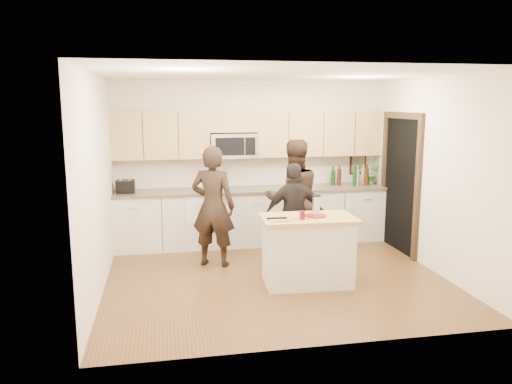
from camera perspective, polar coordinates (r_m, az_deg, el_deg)
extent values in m
plane|color=brown|center=(6.91, 2.18, -9.67)|extent=(4.50, 4.50, 0.00)
cube|color=beige|center=(8.52, -0.73, 3.48)|extent=(4.50, 0.02, 2.70)
cube|color=beige|center=(4.68, 7.70, -2.20)|extent=(4.50, 0.02, 2.70)
cube|color=beige|center=(6.46, -17.58, 0.84)|extent=(0.02, 4.00, 2.70)
cube|color=beige|center=(7.40, 19.51, 1.87)|extent=(0.02, 4.00, 2.70)
cube|color=white|center=(6.51, 2.34, 13.30)|extent=(4.50, 4.00, 0.02)
cube|color=beige|center=(8.37, -0.35, -2.90)|extent=(4.50, 0.62, 0.90)
cube|color=#6F5E4A|center=(8.27, -0.34, 0.26)|extent=(4.50, 0.66, 0.04)
cube|color=tan|center=(8.19, -10.82, 6.36)|extent=(1.55, 0.33, 0.75)
cube|color=tan|center=(8.59, 7.18, 6.64)|extent=(2.17, 0.33, 0.75)
cube|color=tan|center=(8.26, -2.68, 8.02)|extent=(0.78, 0.33, 0.33)
cube|color=silver|center=(8.24, -2.63, 5.34)|extent=(0.76, 0.40, 0.40)
cube|color=black|center=(8.03, -2.99, 5.21)|extent=(0.47, 0.01, 0.29)
cube|color=black|center=(8.08, -0.66, 5.25)|extent=(0.17, 0.01, 0.29)
cube|color=black|center=(8.22, 16.20, 0.71)|extent=(0.02, 1.05, 2.10)
cube|color=#302212|center=(7.71, 17.98, 0.01)|extent=(0.06, 0.10, 2.10)
cube|color=#302212|center=(8.73, 14.40, 1.33)|extent=(0.06, 0.10, 2.10)
cube|color=#302212|center=(8.11, 16.47, 8.39)|extent=(0.06, 1.25, 0.10)
cube|color=black|center=(9.05, 11.56, 3.22)|extent=(0.30, 0.03, 0.38)
cube|color=tan|center=(9.04, 11.60, 3.21)|extent=(0.24, 0.00, 0.32)
cube|color=white|center=(7.90, -6.74, -1.91)|extent=(0.34, 0.01, 0.48)
cube|color=white|center=(8.14, -6.92, 0.14)|extent=(0.34, 0.60, 0.01)
cube|color=beige|center=(6.57, 5.91, -6.87)|extent=(1.13, 0.69, 0.85)
cube|color=tan|center=(6.45, 5.98, -3.05)|extent=(1.23, 0.75, 0.05)
cylinder|color=maroon|center=(6.48, 6.83, -2.70)|extent=(0.28, 0.28, 0.02)
cube|color=silver|center=(6.46, 6.89, -1.57)|extent=(0.08, 0.06, 0.24)
cube|color=black|center=(6.44, 6.91, -0.43)|extent=(0.10, 0.06, 0.02)
cylinder|color=maroon|center=(6.29, 5.31, -2.64)|extent=(0.07, 0.07, 0.11)
cube|color=tan|center=(6.21, 2.67, -3.21)|extent=(0.27, 0.20, 0.02)
cube|color=black|center=(6.22, 2.38, -2.99)|extent=(0.25, 0.05, 0.02)
cube|color=silver|center=(6.21, 3.97, -3.11)|extent=(0.19, 0.03, 0.01)
cube|color=black|center=(8.13, -14.69, 0.61)|extent=(0.29, 0.24, 0.20)
cube|color=silver|center=(8.12, -15.22, 1.31)|extent=(0.03, 0.17, 0.00)
cube|color=silver|center=(8.11, -14.23, 1.34)|extent=(0.03, 0.17, 0.00)
cylinder|color=black|center=(8.67, 8.79, 1.81)|extent=(0.08, 0.08, 0.32)
cylinder|color=#3A190A|center=(8.70, 9.49, 1.87)|extent=(0.07, 0.07, 0.33)
cylinder|color=tan|center=(8.71, 11.47, 1.85)|extent=(0.07, 0.07, 0.35)
cylinder|color=black|center=(8.80, 11.48, 1.99)|extent=(0.08, 0.08, 0.36)
cylinder|color=#3A190A|center=(8.78, 12.52, 1.94)|extent=(0.08, 0.08, 0.36)
cylinder|color=tan|center=(8.92, 12.16, 2.01)|extent=(0.07, 0.07, 0.34)
cylinder|color=black|center=(8.62, 11.21, 1.97)|extent=(0.06, 0.06, 0.41)
imported|color=#2F7731|center=(8.88, 13.07, 2.17)|extent=(0.28, 0.29, 0.41)
imported|color=black|center=(7.19, -4.93, -1.65)|extent=(0.75, 0.63, 1.75)
imported|color=#2E2017|center=(7.62, 4.28, -0.76)|extent=(0.91, 0.72, 1.81)
imported|color=black|center=(7.19, 4.40, -2.64)|extent=(0.89, 0.39, 1.51)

